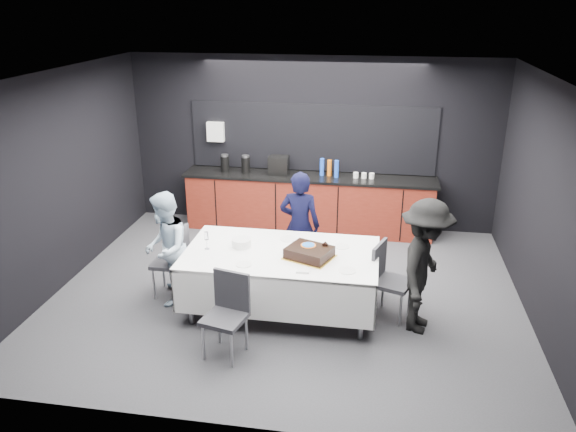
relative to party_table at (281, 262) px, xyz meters
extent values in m
plane|color=#404145|center=(0.00, 0.40, -0.64)|extent=(6.00, 6.00, 0.00)
cube|color=white|center=(0.00, 0.40, 2.16)|extent=(6.00, 5.00, 0.04)
cube|color=black|center=(0.00, 2.90, 0.76)|extent=(6.00, 0.04, 2.80)
cube|color=black|center=(0.00, -2.10, 0.76)|extent=(6.00, 0.04, 2.80)
cube|color=black|center=(-3.00, 0.40, 0.76)|extent=(0.04, 5.00, 2.80)
cube|color=black|center=(3.00, 0.40, 0.76)|extent=(0.04, 5.00, 2.80)
cube|color=#5E180E|center=(0.00, 2.60, -0.19)|extent=(4.00, 0.60, 0.90)
cube|color=black|center=(0.00, 2.60, 0.28)|extent=(4.10, 0.64, 0.04)
cube|color=black|center=(0.00, 2.88, 0.86)|extent=(4.00, 0.03, 1.10)
cube|color=white|center=(-1.60, 2.83, 0.91)|extent=(0.28, 0.12, 0.32)
cylinder|color=black|center=(-1.40, 2.60, 0.43)|extent=(0.14, 0.14, 0.26)
cylinder|color=black|center=(-1.05, 2.60, 0.43)|extent=(0.14, 0.14, 0.26)
cube|color=black|center=(-0.50, 2.60, 0.45)|extent=(0.32, 0.24, 0.30)
cylinder|color=blue|center=(0.20, 2.65, 0.44)|extent=(0.07, 0.07, 0.28)
cylinder|color=orange|center=(0.32, 2.65, 0.43)|extent=(0.07, 0.07, 0.26)
cylinder|color=blue|center=(0.44, 2.58, 0.44)|extent=(0.07, 0.07, 0.28)
cylinder|color=white|center=(0.75, 2.60, 0.34)|extent=(0.08, 0.08, 0.09)
cylinder|color=white|center=(0.88, 2.60, 0.34)|extent=(0.08, 0.08, 0.09)
cylinder|color=white|center=(1.00, 2.60, 0.34)|extent=(0.08, 0.08, 0.09)
cylinder|color=#99999E|center=(-1.40, 2.60, 0.57)|extent=(0.12, 0.12, 0.03)
cylinder|color=#99999E|center=(-1.05, 2.60, 0.57)|extent=(0.12, 0.12, 0.03)
cylinder|color=#99999E|center=(-1.00, -0.50, -0.27)|extent=(0.06, 0.06, 0.75)
cylinder|color=#99999E|center=(-1.00, 0.50, -0.27)|extent=(0.06, 0.06, 0.75)
cylinder|color=#99999E|center=(1.00, -0.50, -0.27)|extent=(0.06, 0.06, 0.75)
cylinder|color=#99999E|center=(1.00, 0.50, -0.27)|extent=(0.06, 0.06, 0.75)
cube|color=white|center=(0.00, 0.00, 0.12)|extent=(2.32, 1.32, 0.04)
cube|color=white|center=(0.00, -0.65, -0.15)|extent=(2.32, 0.02, 0.55)
cube|color=white|center=(0.00, 0.65, -0.15)|extent=(2.32, 0.02, 0.55)
cube|color=white|center=(-1.15, 0.00, -0.15)|extent=(0.02, 1.32, 0.55)
cube|color=white|center=(1.15, 0.00, -0.15)|extent=(0.02, 1.32, 0.55)
cube|color=yellow|center=(0.35, -0.10, 0.14)|extent=(0.65, 0.59, 0.01)
cube|color=black|center=(0.35, -0.10, 0.20)|extent=(0.60, 0.54, 0.11)
cube|color=black|center=(0.35, -0.10, 0.26)|extent=(0.60, 0.54, 0.01)
cylinder|color=orange|center=(0.33, -0.04, 0.27)|extent=(0.18, 0.18, 0.00)
cylinder|color=blue|center=(0.33, -0.04, 0.28)|extent=(0.15, 0.15, 0.01)
sphere|color=black|center=(0.53, 0.02, 0.29)|extent=(0.04, 0.04, 0.04)
sphere|color=black|center=(0.55, -0.02, 0.29)|extent=(0.04, 0.04, 0.04)
sphere|color=black|center=(0.51, -0.02, 0.29)|extent=(0.04, 0.04, 0.04)
cylinder|color=white|center=(-0.51, 0.08, 0.19)|extent=(0.24, 0.24, 0.10)
cylinder|color=white|center=(-0.36, -0.41, 0.14)|extent=(0.18, 0.18, 0.01)
cylinder|color=white|center=(0.71, 0.27, 0.14)|extent=(0.19, 0.19, 0.01)
cylinder|color=white|center=(0.82, -0.37, 0.14)|extent=(0.20, 0.20, 0.01)
cylinder|color=white|center=(0.02, 0.39, 0.14)|extent=(0.21, 0.21, 0.01)
cube|color=white|center=(0.33, -0.48, 0.15)|extent=(0.15, 0.09, 0.02)
cylinder|color=white|center=(-0.91, -0.06, 0.14)|extent=(0.06, 0.06, 0.00)
cylinder|color=white|center=(-0.91, -0.06, 0.20)|extent=(0.01, 0.01, 0.12)
cylinder|color=white|center=(-0.91, -0.06, 0.31)|extent=(0.05, 0.05, 0.10)
cube|color=#2F2F34|center=(-1.48, 0.14, -0.19)|extent=(0.42, 0.42, 0.05)
cube|color=#2F2F34|center=(-1.29, 0.14, 0.06)|extent=(0.04, 0.42, 0.45)
cylinder|color=#99999E|center=(-1.65, 0.31, -0.42)|extent=(0.03, 0.03, 0.44)
cylinder|color=#99999E|center=(-1.65, -0.03, -0.42)|extent=(0.03, 0.03, 0.44)
cylinder|color=#99999E|center=(-1.31, 0.31, -0.42)|extent=(0.03, 0.03, 0.44)
cylinder|color=#99999E|center=(-1.31, -0.03, -0.42)|extent=(0.03, 0.03, 0.44)
cube|color=#2F2F34|center=(1.34, 0.05, -0.19)|extent=(0.54, 0.54, 0.05)
cube|color=#2F2F34|center=(1.17, 0.12, 0.06)|extent=(0.18, 0.41, 0.45)
cylinder|color=#99999E|center=(1.45, -0.17, -0.42)|extent=(0.03, 0.03, 0.44)
cylinder|color=#99999E|center=(1.56, 0.15, -0.42)|extent=(0.03, 0.03, 0.44)
cylinder|color=#99999E|center=(1.13, -0.05, -0.42)|extent=(0.03, 0.03, 0.44)
cylinder|color=#99999E|center=(1.24, 0.27, -0.42)|extent=(0.03, 0.03, 0.44)
cube|color=#2F2F34|center=(-0.43, -1.05, -0.19)|extent=(0.51, 0.51, 0.05)
cube|color=#2F2F34|center=(-0.39, -0.87, 0.06)|extent=(0.42, 0.14, 0.45)
cylinder|color=#99999E|center=(-0.63, -1.18, -0.42)|extent=(0.03, 0.03, 0.44)
cylinder|color=#99999E|center=(-0.30, -1.26, -0.42)|extent=(0.03, 0.03, 0.44)
cylinder|color=#99999E|center=(-0.56, -0.85, -0.42)|extent=(0.03, 0.03, 0.44)
cylinder|color=#99999E|center=(-0.22, -0.93, -0.42)|extent=(0.03, 0.03, 0.44)
imported|color=black|center=(0.09, 0.91, 0.12)|extent=(0.57, 0.40, 1.52)
imported|color=silver|center=(-1.46, -0.02, 0.08)|extent=(0.70, 0.81, 1.44)
imported|color=black|center=(1.67, -0.16, 0.16)|extent=(0.83, 1.14, 1.59)
camera|label=1|loc=(1.08, -6.02, 3.00)|focal=35.00mm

